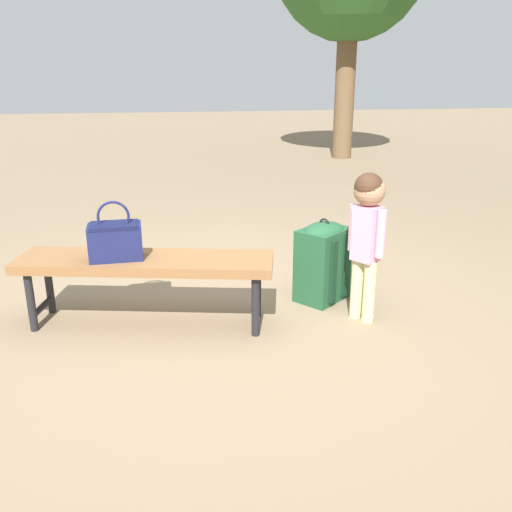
# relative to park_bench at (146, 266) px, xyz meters

# --- Properties ---
(ground_plane) EXTENTS (40.00, 40.00, 0.00)m
(ground_plane) POSITION_rel_park_bench_xyz_m (0.49, 0.05, -0.39)
(ground_plane) COLOR #7F6B51
(ground_plane) RESTS_ON ground
(park_bench) EXTENTS (1.65, 0.75, 0.45)m
(park_bench) POSITION_rel_park_bench_xyz_m (0.00, 0.00, 0.00)
(park_bench) COLOR brown
(park_bench) RESTS_ON ground
(handbag) EXTENTS (0.33, 0.19, 0.37)m
(handbag) POSITION_rel_park_bench_xyz_m (-0.17, 0.01, 0.18)
(handbag) COLOR #191E4C
(handbag) RESTS_ON park_bench
(child_standing) EXTENTS (0.20, 0.23, 0.97)m
(child_standing) POSITION_rel_park_bench_xyz_m (1.38, -0.19, 0.26)
(child_standing) COLOR #CCCC8C
(child_standing) RESTS_ON ground
(backpack_large) EXTENTS (0.44, 0.43, 0.60)m
(backpack_large) POSITION_rel_park_bench_xyz_m (1.22, 0.19, -0.09)
(backpack_large) COLOR #1E4C2D
(backpack_large) RESTS_ON ground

